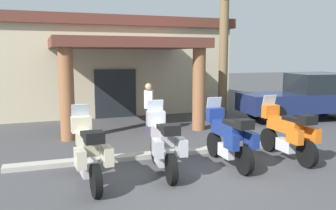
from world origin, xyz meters
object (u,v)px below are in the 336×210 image
object	(u,v)px
motel_building	(102,64)
motorcycle_blue	(229,138)
motorcycle_orange	(288,133)
pedestrian	(149,104)
pickup_truck_navy	(305,98)
motorcycle_cream	(88,152)
motorcycle_silver	(163,143)
palm_tree_near_portico	(224,7)

from	to	relation	value
motel_building	motorcycle_blue	distance (m)	11.09
motorcycle_blue	motorcycle_orange	size ratio (longest dim) A/B	1.00
pedestrian	pickup_truck_navy	bearing A→B (deg)	170.02
motorcycle_blue	pickup_truck_navy	bearing A→B (deg)	-53.14
pickup_truck_navy	motorcycle_orange	bearing A→B (deg)	-128.16
motorcycle_blue	motorcycle_orange	bearing A→B (deg)	-90.61
motorcycle_cream	motorcycle_orange	bearing A→B (deg)	-91.86
motorcycle_silver	palm_tree_near_portico	world-z (taller)	palm_tree_near_portico
motorcycle_blue	palm_tree_near_portico	xyz separation A→B (m)	(3.04, 6.24, 4.04)
motorcycle_cream	pedestrian	size ratio (longest dim) A/B	1.27
pickup_truck_navy	motel_building	bearing A→B (deg)	144.77
motel_building	motorcycle_cream	distance (m)	11.38
motorcycle_silver	motorcycle_cream	bearing A→B (deg)	101.12
motorcycle_orange	pickup_truck_navy	world-z (taller)	pickup_truck_navy
motorcycle_blue	motorcycle_orange	xyz separation A→B (m)	(1.72, -0.02, 0.00)
palm_tree_near_portico	motorcycle_silver	bearing A→B (deg)	-127.14
motorcycle_blue	pedestrian	world-z (taller)	pedestrian
pickup_truck_navy	motorcycle_cream	bearing A→B (deg)	-148.10
motorcycle_orange	pickup_truck_navy	xyz separation A→B (m)	(4.26, 4.51, 0.24)
motorcycle_blue	pickup_truck_navy	distance (m)	7.48
palm_tree_near_portico	motorcycle_cream	bearing A→B (deg)	-134.98
motorcycle_orange	motorcycle_blue	bearing A→B (deg)	88.84
motorcycle_cream	pickup_truck_navy	bearing A→B (deg)	-67.60
motorcycle_cream	motorcycle_silver	world-z (taller)	same
pedestrian	pickup_truck_navy	size ratio (longest dim) A/B	0.33
palm_tree_near_portico	pedestrian	bearing A→B (deg)	-152.70
motorcycle_blue	pickup_truck_navy	size ratio (longest dim) A/B	0.41
motorcycle_cream	motorcycle_orange	size ratio (longest dim) A/B	1.00
motel_building	motorcycle_cream	xyz separation A→B (m)	(-1.93, -11.11, -1.54)
motorcycle_blue	pickup_truck_navy	xyz separation A→B (m)	(5.98, 4.49, 0.24)
motorcycle_cream	palm_tree_near_portico	distance (m)	10.00
motel_building	motorcycle_blue	xyz separation A→B (m)	(1.51, -10.88, -1.54)
motorcycle_silver	motorcycle_orange	xyz separation A→B (m)	(3.43, 0.02, 0.00)
motorcycle_orange	pedestrian	xyz separation A→B (m)	(-2.59, 4.24, 0.32)
motel_building	motorcycle_silver	size ratio (longest dim) A/B	5.34
pedestrian	motorcycle_blue	bearing A→B (deg)	89.47
motorcycle_silver	motorcycle_orange	world-z (taller)	same
motel_building	motorcycle_silver	world-z (taller)	motel_building
motorcycle_blue	palm_tree_near_portico	distance (m)	8.03
motel_building	motorcycle_orange	distance (m)	11.46
motorcycle_cream	motorcycle_orange	xyz separation A→B (m)	(5.15, 0.21, 0.00)
motorcycle_silver	pickup_truck_navy	xyz separation A→B (m)	(7.69, 4.52, 0.24)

